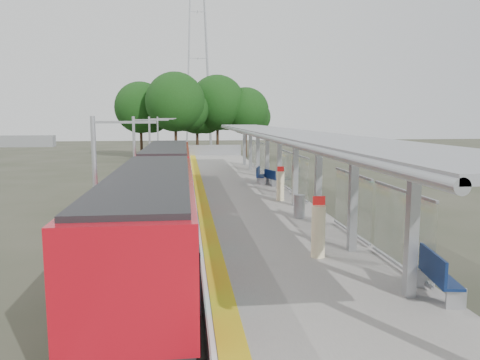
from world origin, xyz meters
The scene contains 15 objects.
trackbed centered at (-4.50, 20.00, 0.12)m, with size 3.00×70.00×0.24m, color #59544C.
platform centered at (0.00, 20.00, 0.50)m, with size 6.00×50.00×1.00m, color gray.
tactile_strip centered at (-2.55, 20.00, 1.01)m, with size 0.60×50.00×0.02m, color gold.
end_fence centered at (0.00, 44.95, 1.60)m, with size 6.00×0.10×1.20m, color #9EA0A5.
train centered at (-4.50, 13.42, 2.05)m, with size 2.74×27.60×3.62m.
canopy centered at (1.61, 16.19, 4.20)m, with size 3.27×38.00×3.66m.
pylon centered at (-1.00, 73.00, 19.00)m, with size 8.00×4.00×38.00m, color #9EA0A5, non-canonical shape.
tree_cluster centered at (-2.10, 53.48, 6.79)m, with size 20.36×11.77×10.92m.
catenary_masts centered at (-6.22, 19.00, 2.91)m, with size 2.08×48.16×5.40m.
bench_near centered at (2.60, 1.83, 1.61)m, with size 0.79×1.76×1.16m.
bench_mid centered at (1.51, 21.94, 1.58)m, with size 0.91×1.68×1.10m.
bench_far centered at (2.12, 21.04, 1.52)m, with size 0.88×1.50×0.98m.
info_pillar_near centered at (0.70, 5.45, 1.84)m, with size 0.44×0.44×1.94m.
info_pillar_far centered at (1.56, 15.46, 1.78)m, with size 0.41×0.41×1.80m.
litter_bin centered at (1.52, 11.19, 1.50)m, with size 0.49×0.49×1.00m, color #9EA0A5.
Camera 1 is at (-3.39, -8.41, 5.37)m, focal length 35.00 mm.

